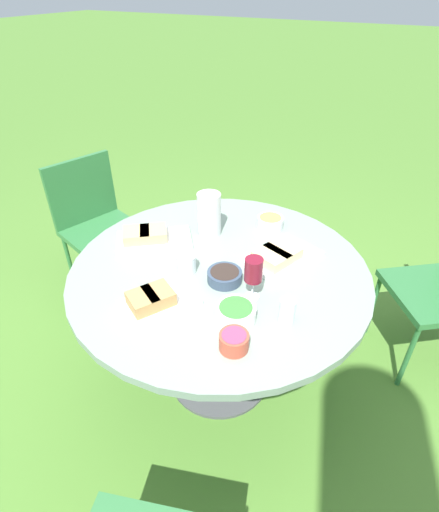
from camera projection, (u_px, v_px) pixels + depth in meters
ground_plane at (220, 375)px, 2.20m from camera, size 40.00×40.00×0.00m
dining_table at (220, 286)px, 1.83m from camera, size 1.32×1.32×0.75m
chair_near_right at (95, 218)px, 2.56m from camera, size 0.53×0.54×0.89m
water_pitcher at (209, 214)px, 1.93m from camera, size 0.12×0.12×0.21m
wine_glass at (254, 271)px, 1.52m from camera, size 0.07×0.07×0.19m
platter_bread_main at (155, 300)px, 1.54m from camera, size 0.30×0.34×0.07m
platter_charcuterie at (279, 256)px, 1.79m from camera, size 0.32×0.39×0.07m
platter_sandwich_side at (149, 237)px, 1.91m from camera, size 0.40×0.37×0.07m
bowl_fries at (270, 222)px, 2.02m from camera, size 0.13×0.13×0.06m
bowl_salad at (236, 312)px, 1.48m from camera, size 0.15×0.15×0.06m
bowl_olives at (225, 276)px, 1.67m from camera, size 0.15×0.15×0.05m
bowl_dip_red at (234, 341)px, 1.36m from camera, size 0.10×0.10×0.07m
cup_water_near at (287, 311)px, 1.46m from camera, size 0.06×0.06×0.10m
cup_water_far at (187, 264)px, 1.72m from camera, size 0.08×0.08×0.08m
handbag at (282, 238)px, 3.10m from camera, size 0.30×0.14×0.37m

